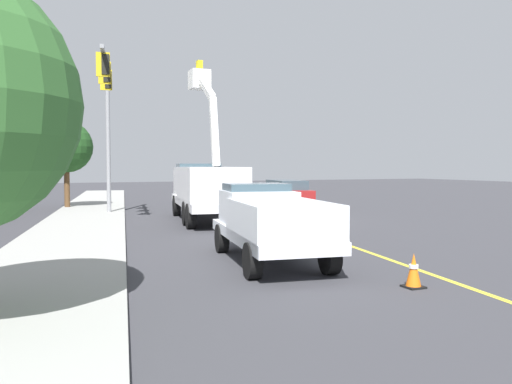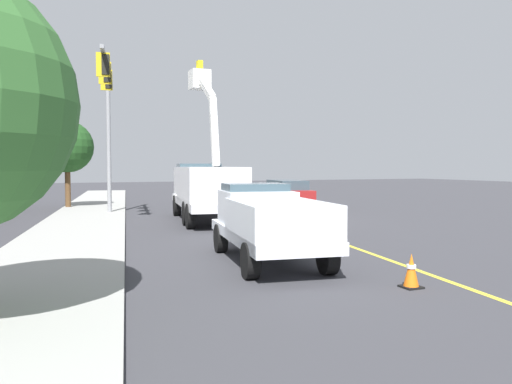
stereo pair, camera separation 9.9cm
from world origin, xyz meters
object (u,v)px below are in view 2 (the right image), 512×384
object	(u,v)px
traffic_cone_mid_front	(278,222)
traffic_cone_mid_rear	(229,206)
utility_bucket_truck	(206,186)
passing_minivan	(287,192)
traffic_cone_leading	(411,271)
traffic_signal_mast	(107,101)
service_pickup_truck	(268,221)

from	to	relation	value
traffic_cone_mid_front	traffic_cone_mid_rear	world-z (taller)	traffic_cone_mid_front
utility_bucket_truck	traffic_cone_mid_rear	bearing A→B (deg)	-34.32
passing_minivan	utility_bucket_truck	bearing A→B (deg)	127.82
traffic_cone_leading	utility_bucket_truck	bearing A→B (deg)	0.67
traffic_cone_mid_rear	traffic_signal_mast	world-z (taller)	traffic_signal_mast
utility_bucket_truck	traffic_cone_mid_rear	distance (m)	4.21
passing_minivan	service_pickup_truck	bearing A→B (deg)	152.38
service_pickup_truck	traffic_cone_mid_rear	xyz separation A→B (m)	(13.86, -3.74, -0.77)
service_pickup_truck	traffic_cone_mid_front	xyz separation A→B (m)	(5.22, -2.72, -0.70)
passing_minivan	traffic_cone_mid_front	world-z (taller)	passing_minivan
traffic_cone_leading	traffic_cone_mid_rear	size ratio (longest dim) A/B	1.02
service_pickup_truck	traffic_signal_mast	distance (m)	14.55
traffic_cone_mid_front	traffic_signal_mast	distance (m)	11.24
service_pickup_truck	traffic_cone_mid_rear	bearing A→B (deg)	-15.10
traffic_cone_mid_front	traffic_signal_mast	size ratio (longest dim) A/B	0.10
traffic_cone_mid_front	traffic_cone_leading	bearing A→B (deg)	173.16
utility_bucket_truck	service_pickup_truck	size ratio (longest dim) A/B	1.45
traffic_cone_mid_front	utility_bucket_truck	bearing A→B (deg)	13.08
utility_bucket_truck	passing_minivan	xyz separation A→B (m)	(5.28, -6.80, -0.65)
traffic_cone_mid_rear	service_pickup_truck	bearing A→B (deg)	164.90
passing_minivan	traffic_cone_mid_front	size ratio (longest dim) A/B	5.94
traffic_cone_leading	traffic_cone_mid_front	world-z (taller)	traffic_cone_mid_front
passing_minivan	traffic_signal_mast	xyz separation A→B (m)	(-2.27, 10.92, 4.76)
traffic_cone_mid_front	passing_minivan	bearing A→B (deg)	-27.66
utility_bucket_truck	traffic_cone_leading	xyz separation A→B (m)	(-14.27, -0.17, -1.27)
utility_bucket_truck	traffic_cone_leading	bearing A→B (deg)	-179.33
passing_minivan	traffic_cone_mid_front	bearing A→B (deg)	152.34
service_pickup_truck	traffic_signal_mast	world-z (taller)	traffic_signal_mast
traffic_cone_mid_rear	utility_bucket_truck	bearing A→B (deg)	145.68
utility_bucket_truck	passing_minivan	distance (m)	8.63
traffic_cone_leading	traffic_cone_mid_rear	xyz separation A→B (m)	(17.58, -2.09, -0.01)
service_pickup_truck	utility_bucket_truck	bearing A→B (deg)	-7.99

